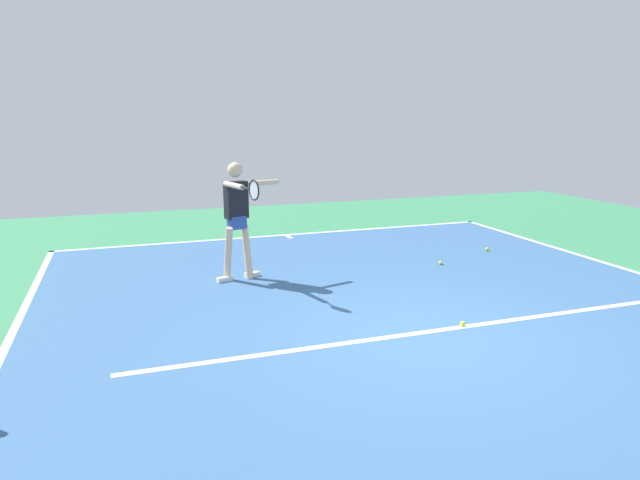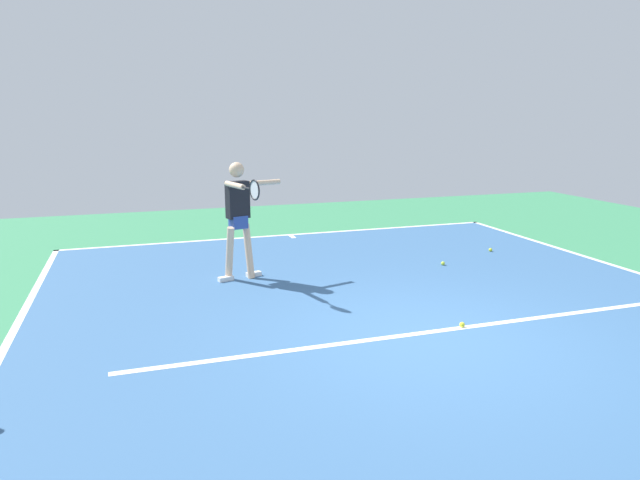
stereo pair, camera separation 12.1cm
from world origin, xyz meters
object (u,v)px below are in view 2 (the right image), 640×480
Objects in this scene: tennis_ball_by_baseline at (491,250)px; tennis_player at (239,212)px; tennis_ball_far_corner at (443,263)px; tennis_ball_near_player at (462,325)px.

tennis_player is at bearing 4.13° from tennis_ball_by_baseline.
tennis_ball_far_corner and tennis_ball_near_player have the same top height.
tennis_player is 28.00× the size of tennis_ball_near_player.
tennis_ball_far_corner is 1.00× the size of tennis_ball_by_baseline.
tennis_ball_by_baseline is at bearing -129.18° from tennis_ball_near_player.
tennis_ball_by_baseline is at bearing -156.27° from tennis_ball_far_corner.
tennis_player is 3.63m from tennis_ball_far_corner.
tennis_player reaches higher than tennis_ball_far_corner.
tennis_player reaches higher than tennis_ball_by_baseline.
tennis_player reaches higher than tennis_ball_near_player.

